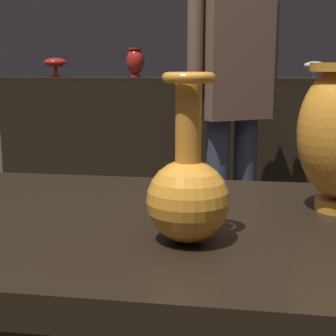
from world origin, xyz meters
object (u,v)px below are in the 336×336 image
(vase_centerpiece, at_px, (188,190))
(shelf_vase_left, at_px, (135,61))
(shelf_vase_right, at_px, (315,66))
(shelf_vase_center, at_px, (222,63))
(visitor_center_back, at_px, (233,84))
(shelf_vase_far_left, at_px, (55,63))

(vase_centerpiece, xyz_separation_m, shelf_vase_left, (-0.60, 2.33, 0.20))
(shelf_vase_left, distance_m, shelf_vase_right, 1.04)
(shelf_vase_left, height_order, shelf_vase_center, shelf_vase_left)
(visitor_center_back, bearing_deg, shelf_vase_left, -81.49)
(shelf_vase_right, distance_m, shelf_vase_far_left, 1.56)
(shelf_vase_right, height_order, visitor_center_back, visitor_center_back)
(shelf_vase_far_left, bearing_deg, visitor_center_back, -32.34)
(shelf_vase_right, bearing_deg, shelf_vase_center, -178.78)
(shelf_vase_right, distance_m, shelf_vase_center, 0.52)
(shelf_vase_far_left, relative_size, visitor_center_back, 0.09)
(vase_centerpiece, relative_size, shelf_vase_right, 2.08)
(shelf_vase_left, relative_size, shelf_vase_far_left, 1.21)
(shelf_vase_far_left, bearing_deg, shelf_vase_right, -2.24)
(shelf_vase_right, relative_size, shelf_vase_far_left, 0.85)
(shelf_vase_far_left, bearing_deg, vase_centerpiece, -64.81)
(shelf_vase_right, xyz_separation_m, visitor_center_back, (-0.43, -0.65, -0.08))
(shelf_vase_center, bearing_deg, visitor_center_back, -82.25)
(vase_centerpiece, height_order, shelf_vase_center, shelf_vase_center)
(shelf_vase_center, distance_m, visitor_center_back, 0.65)
(shelf_vase_left, height_order, shelf_vase_right, shelf_vase_left)
(vase_centerpiece, bearing_deg, shelf_vase_left, 104.38)
(shelf_vase_right, bearing_deg, vase_centerpiece, -100.85)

